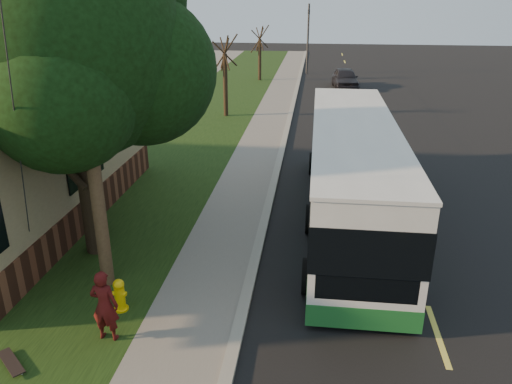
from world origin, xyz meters
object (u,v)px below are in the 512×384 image
leafy_tree (75,50)px  skateboard_spare (11,362)px  bare_tree_far (260,54)px  transit_bus (352,171)px  skateboarder (105,306)px  utility_pole (83,87)px  traffic_signal (308,34)px  fire_hydrant (120,295)px  bare_tree_near (225,77)px  distant_car (345,78)px

leafy_tree → skateboard_spare: 6.79m
bare_tree_far → skateboard_spare: bare_tree_far is taller
transit_bus → skateboarder: 7.97m
bare_tree_far → skateboard_spare: bearing=-91.7°
utility_pole → traffic_signal: (3.81, 33.01, -1.47)m
fire_hydrant → bare_tree_near: (-0.90, 18.00, 1.72)m
bare_tree_near → fire_hydrant: bearing=-87.1°
leafy_tree → skateboard_spare: leafy_tree is taller
bare_tree_near → bare_tree_far: bearing=87.6°
traffic_signal → skateboard_spare: traffic_signal is taller
bare_tree_far → distant_car: bare_tree_far is taller
distant_car → fire_hydrant: bearing=-106.2°
traffic_signal → bare_tree_near: bearing=-104.0°
transit_bus → distant_car: bearing=87.8°
bare_tree_far → skateboard_spare: 31.97m
bare_tree_far → fire_hydrant: bearing=-89.2°
utility_pole → skateboard_spare: size_ratio=11.17×
bare_tree_near → skateboard_spare: size_ratio=5.30×
fire_hydrant → leafy_tree: leafy_tree is taller
fire_hydrant → bare_tree_near: bearing=92.9°
fire_hydrant → bare_tree_near: 18.10m
bare_tree_near → skateboard_spare: bearing=-91.3°
traffic_signal → distant_car: size_ratio=1.35×
transit_bus → skateboard_spare: (-6.45, -7.14, -1.45)m
utility_pole → leafy_tree: 1.94m
fire_hydrant → traffic_signal: size_ratio=0.13×
leafy_tree → skateboard_spare: bearing=-87.4°
distant_car → transit_bus: bearing=-96.3°
utility_pole → distant_car: utility_pole is taller
leafy_tree → transit_bus: 7.99m
utility_pole → leafy_tree: (-0.87, 1.66, 0.54)m
traffic_signal → transit_bus: 28.87m
bare_tree_far → transit_bus: bare_tree_far is taller
utility_pole → skateboarder: 4.34m
transit_bus → skateboarder: size_ratio=7.29×
bare_tree_near → distant_car: bare_tree_near is taller
transit_bus → traffic_signal: bearing=93.9°
distant_car → bare_tree_near: bearing=-129.6°
traffic_signal → skateboard_spare: bearing=-97.1°
traffic_signal → skateboard_spare: (-4.46, -35.90, -3.03)m
skateboard_spare → skateboarder: bearing=33.4°
skateboarder → skateboard_spare: size_ratio=1.85×
skateboarder → transit_bus: bearing=-126.6°
fire_hydrant → transit_bus: 7.39m
fire_hydrant → distant_car: (5.96, 27.61, 0.26)m
utility_pole → traffic_signal: bearing=83.4°
bare_tree_near → distant_car: 11.89m
bare_tree_near → skateboarder: bearing=-87.0°
leafy_tree → bare_tree_far: 27.56m
leafy_tree → skateboard_spare: (0.21, -4.55, -5.04)m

